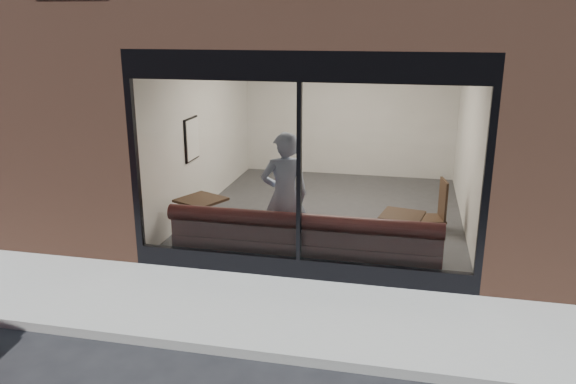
% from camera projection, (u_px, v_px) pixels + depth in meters
% --- Properties ---
extents(ground, '(120.00, 120.00, 0.00)m').
position_uv_depth(ground, '(262.00, 356.00, 6.21)').
color(ground, black).
rests_on(ground, ground).
extents(sidewalk_near, '(40.00, 2.00, 0.01)m').
position_uv_depth(sidewalk_near, '(282.00, 312.00, 7.14)').
color(sidewalk_near, gray).
rests_on(sidewalk_near, ground).
extents(kerb_near, '(40.00, 0.10, 0.12)m').
position_uv_depth(kerb_near, '(261.00, 354.00, 6.14)').
color(kerb_near, gray).
rests_on(kerb_near, ground).
extents(host_building_pier_left, '(2.50, 12.00, 3.20)m').
position_uv_depth(host_building_pier_left, '(199.00, 105.00, 14.01)').
color(host_building_pier_left, brown).
rests_on(host_building_pier_left, ground).
extents(host_building_pier_right, '(2.50, 12.00, 3.20)m').
position_uv_depth(host_building_pier_right, '(517.00, 115.00, 12.45)').
color(host_building_pier_right, brown).
rests_on(host_building_pier_right, ground).
extents(host_building_backfill, '(5.00, 6.00, 3.20)m').
position_uv_depth(host_building_backfill, '(361.00, 94.00, 16.04)').
color(host_building_backfill, brown).
rests_on(host_building_backfill, ground).
extents(cafe_floor, '(6.00, 6.00, 0.00)m').
position_uv_depth(cafe_floor, '(329.00, 212.00, 10.88)').
color(cafe_floor, '#2D2D30').
rests_on(cafe_floor, ground).
extents(cafe_ceiling, '(6.00, 6.00, 0.00)m').
position_uv_depth(cafe_ceiling, '(332.00, 44.00, 9.97)').
color(cafe_ceiling, white).
rests_on(cafe_ceiling, host_building_upper).
extents(cafe_wall_back, '(5.00, 0.00, 5.00)m').
position_uv_depth(cafe_wall_back, '(349.00, 109.00, 13.22)').
color(cafe_wall_back, silver).
rests_on(cafe_wall_back, ground).
extents(cafe_wall_left, '(0.00, 6.00, 6.00)m').
position_uv_depth(cafe_wall_left, '(204.00, 127.00, 10.94)').
color(cafe_wall_left, silver).
rests_on(cafe_wall_left, ground).
extents(cafe_wall_right, '(0.00, 6.00, 6.00)m').
position_uv_depth(cafe_wall_right, '(470.00, 138.00, 9.91)').
color(cafe_wall_right, silver).
rests_on(cafe_wall_right, ground).
extents(storefront_kick, '(5.00, 0.10, 0.30)m').
position_uv_depth(storefront_kick, '(299.00, 268.00, 8.08)').
color(storefront_kick, black).
rests_on(storefront_kick, ground).
extents(storefront_header, '(5.00, 0.10, 0.40)m').
position_uv_depth(storefront_header, '(300.00, 66.00, 7.26)').
color(storefront_header, black).
rests_on(storefront_header, host_building_upper).
extents(storefront_mullion, '(0.06, 0.10, 2.50)m').
position_uv_depth(storefront_mullion, '(299.00, 174.00, 7.68)').
color(storefront_mullion, black).
rests_on(storefront_mullion, storefront_kick).
extents(storefront_glass, '(4.80, 0.00, 4.80)m').
position_uv_depth(storefront_glass, '(299.00, 175.00, 7.65)').
color(storefront_glass, white).
rests_on(storefront_glass, storefront_kick).
extents(banquette, '(4.00, 0.55, 0.45)m').
position_uv_depth(banquette, '(304.00, 253.00, 8.43)').
color(banquette, '#3E1816').
rests_on(banquette, cafe_floor).
extents(person, '(0.86, 0.73, 2.00)m').
position_uv_depth(person, '(285.00, 196.00, 8.59)').
color(person, '#9FB0D1').
rests_on(person, cafe_floor).
extents(cafe_table_left, '(0.89, 0.89, 0.04)m').
position_uv_depth(cafe_table_left, '(201.00, 200.00, 9.26)').
color(cafe_table_left, black).
rests_on(cafe_table_left, cafe_floor).
extents(cafe_table_right, '(0.71, 0.71, 0.04)m').
position_uv_depth(cafe_table_right, '(402.00, 215.00, 8.51)').
color(cafe_table_right, black).
rests_on(cafe_table_right, cafe_floor).
extents(cafe_chair_left, '(0.48, 0.48, 0.04)m').
position_uv_depth(cafe_chair_left, '(275.00, 219.00, 9.87)').
color(cafe_chair_left, black).
rests_on(cafe_chair_left, cafe_floor).
extents(cafe_chair_right, '(0.55, 0.55, 0.04)m').
position_uv_depth(cafe_chair_right, '(431.00, 219.00, 9.87)').
color(cafe_chair_right, black).
rests_on(cafe_chair_right, cafe_floor).
extents(wall_poster, '(0.02, 0.55, 0.73)m').
position_uv_depth(wall_poster, '(192.00, 139.00, 10.29)').
color(wall_poster, white).
rests_on(wall_poster, cafe_wall_left).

